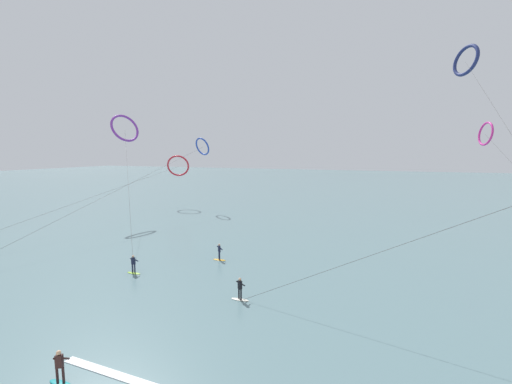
% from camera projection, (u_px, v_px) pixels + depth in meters
% --- Properties ---
extents(sea_water, '(400.00, 200.00, 0.08)m').
position_uv_depth(sea_water, '(353.00, 187.00, 105.09)').
color(sea_water, slate).
rests_on(sea_water, ground).
extents(surfer_ivory, '(1.40, 0.71, 1.70)m').
position_uv_depth(surfer_ivory, '(240.00, 290.00, 24.59)').
color(surfer_ivory, silver).
rests_on(surfer_ivory, ground).
extents(surfer_teal, '(1.40, 0.68, 1.70)m').
position_uv_depth(surfer_teal, '(60.00, 370.00, 15.63)').
color(surfer_teal, teal).
rests_on(surfer_teal, ground).
extents(surfer_lime, '(1.40, 0.58, 1.70)m').
position_uv_depth(surfer_lime, '(134.00, 265.00, 29.98)').
color(surfer_lime, '#8CC62D').
rests_on(surfer_lime, ground).
extents(surfer_amber, '(1.40, 0.73, 1.70)m').
position_uv_depth(surfer_amber, '(219.00, 253.00, 33.68)').
color(surfer_amber, orange).
rests_on(surfer_amber, ground).
extents(kite_crimson, '(4.62, 49.10, 10.39)m').
position_uv_depth(kite_crimson, '(178.00, 166.00, 65.96)').
color(kite_crimson, red).
rests_on(kite_crimson, ground).
extents(kite_cobalt, '(3.81, 43.67, 13.69)m').
position_uv_depth(kite_cobalt, '(202.00, 147.00, 62.75)').
color(kite_cobalt, '#2647B7').
rests_on(kite_cobalt, ground).
extents(kite_navy, '(3.33, 36.41, 23.28)m').
position_uv_depth(kite_navy, '(466.00, 61.00, 38.39)').
color(kite_navy, navy).
rests_on(kite_navy, ground).
extents(kite_violet, '(20.02, 22.38, 16.99)m').
position_uv_depth(kite_violet, '(125.00, 128.00, 53.15)').
color(kite_violet, purple).
rests_on(kite_violet, ground).
extents(kite_magenta, '(2.28, 50.15, 15.48)m').
position_uv_depth(kite_magenta, '(486.00, 134.00, 49.71)').
color(kite_magenta, '#CC288E').
rests_on(kite_magenta, ground).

